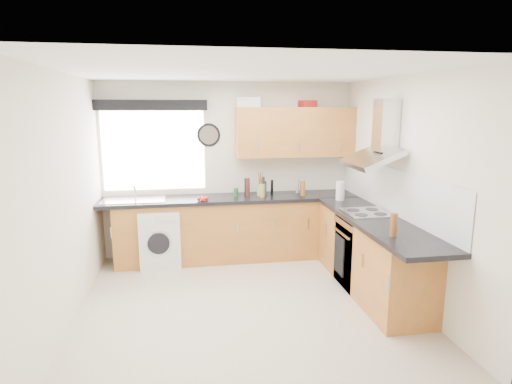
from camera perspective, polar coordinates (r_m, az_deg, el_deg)
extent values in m
plane|color=beige|center=(4.91, -1.29, -14.76)|extent=(3.60, 3.60, 0.00)
cube|color=white|center=(4.43, -1.44, 15.72)|extent=(3.60, 3.60, 0.02)
cube|color=silver|center=(6.27, -3.69, 2.96)|extent=(3.60, 0.02, 2.50)
cube|color=silver|center=(2.80, 3.91, -7.74)|extent=(3.60, 0.02, 2.50)
cube|color=silver|center=(4.62, -24.07, -1.05)|extent=(0.02, 3.60, 2.50)
cube|color=silver|center=(5.08, 19.19, 0.36)|extent=(0.02, 3.60, 2.50)
cube|color=silver|center=(6.20, -13.45, 5.38)|extent=(1.40, 0.02, 1.10)
cube|color=black|center=(6.08, -13.78, 11.20)|extent=(1.50, 0.18, 0.14)
cube|color=white|center=(5.35, 17.52, 0.23)|extent=(0.01, 3.00, 0.54)
cube|color=#995D27|center=(6.15, -4.25, -5.03)|extent=(3.00, 0.58, 0.86)
cube|color=#995D27|center=(6.48, 10.04, -4.34)|extent=(0.60, 0.60, 0.86)
cube|color=#995D27|center=(5.29, 15.04, -8.18)|extent=(0.58, 2.10, 0.86)
cube|color=black|center=(6.04, -3.36, -0.88)|extent=(3.60, 0.62, 0.05)
cube|color=black|center=(5.02, 15.90, -3.83)|extent=(0.62, 2.42, 0.05)
cube|color=black|center=(5.41, 14.28, -7.73)|extent=(0.56, 0.58, 0.85)
cube|color=#BDBDBD|center=(5.28, 14.54, -2.67)|extent=(0.52, 0.52, 0.01)
cube|color=#995D27|center=(6.21, 5.26, 7.96)|extent=(1.70, 0.35, 0.70)
cube|color=silver|center=(6.05, -12.71, -5.94)|extent=(0.57, 0.55, 0.79)
cylinder|color=black|center=(6.17, -6.32, 7.56)|extent=(0.33, 0.04, 0.33)
cube|color=silver|center=(6.16, -0.89, 11.88)|extent=(0.38, 0.31, 0.14)
cube|color=#B41B19|center=(6.34, 6.90, 11.60)|extent=(0.25, 0.23, 0.10)
cylinder|color=gray|center=(6.08, 0.60, 0.14)|extent=(0.12, 0.12, 0.14)
cylinder|color=silver|center=(5.91, 11.17, 0.17)|extent=(0.15, 0.15, 0.26)
cylinder|color=gray|center=(6.32, 5.55, 0.88)|extent=(0.05, 0.05, 0.22)
cylinder|color=#471A19|center=(6.07, -1.12, 0.65)|extent=(0.06, 0.06, 0.25)
cylinder|color=navy|center=(6.23, 1.23, 0.63)|extent=(0.04, 0.04, 0.19)
cylinder|color=brown|center=(6.10, 6.27, 0.51)|extent=(0.06, 0.06, 0.22)
cylinder|color=olive|center=(6.00, 0.81, 0.19)|extent=(0.07, 0.07, 0.18)
cylinder|color=#2F241A|center=(6.20, 0.99, 0.89)|extent=(0.04, 0.04, 0.25)
cylinder|color=brown|center=(6.22, 6.07, 0.58)|extent=(0.04, 0.04, 0.19)
cylinder|color=black|center=(6.10, 2.15, 0.58)|extent=(0.04, 0.04, 0.22)
cylinder|color=black|center=(6.08, -1.35, 0.67)|extent=(0.05, 0.05, 0.25)
cylinder|color=#1B4C20|center=(6.03, -2.71, -0.05)|extent=(0.07, 0.07, 0.12)
cylinder|color=navy|center=(6.11, 1.07, 0.20)|extent=(0.06, 0.06, 0.14)
cylinder|color=brown|center=(4.40, 17.89, -4.17)|extent=(0.07, 0.07, 0.23)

